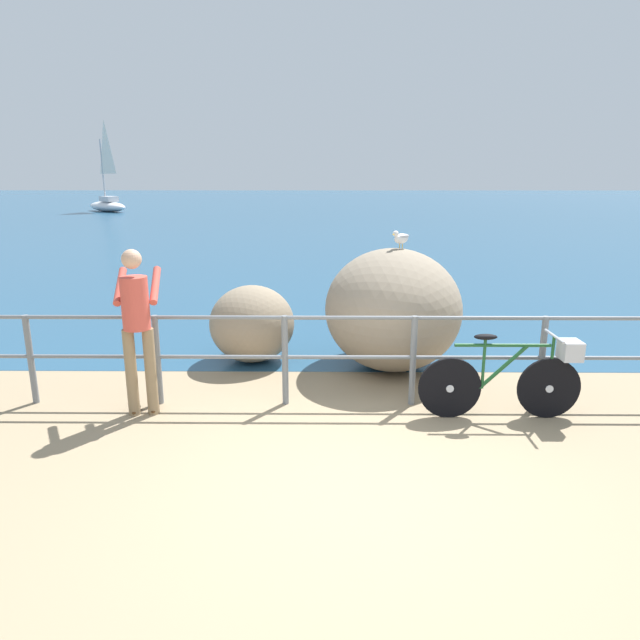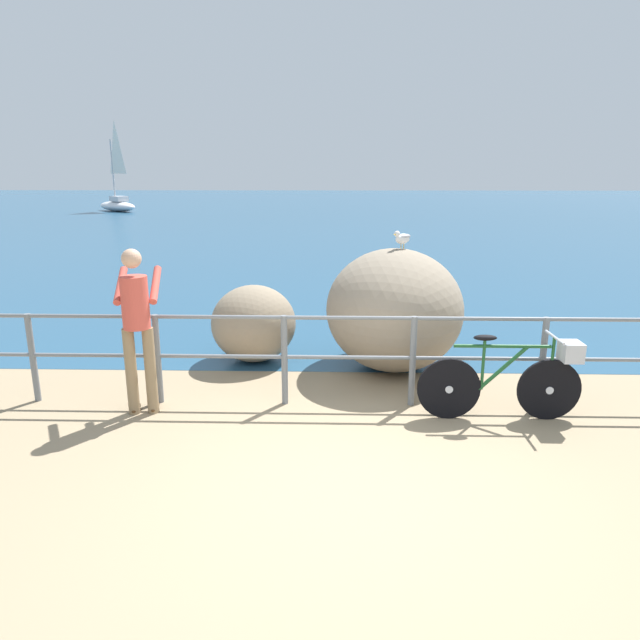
# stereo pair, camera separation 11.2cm
# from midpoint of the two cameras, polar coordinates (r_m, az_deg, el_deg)

# --- Properties ---
(ground_plane) EXTENTS (120.00, 120.00, 0.10)m
(ground_plane) POSITION_cam_midpoint_polar(r_m,az_deg,el_deg) (24.26, 2.08, 8.48)
(ground_plane) COLOR #937F60
(sea_surface) EXTENTS (120.00, 90.00, 0.01)m
(sea_surface) POSITION_cam_midpoint_polar(r_m,az_deg,el_deg) (51.99, 1.84, 11.76)
(sea_surface) COLOR navy
(sea_surface) RESTS_ON ground_plane
(promenade_railing) EXTENTS (9.97, 0.07, 1.02)m
(promenade_railing) POSITION_cam_midpoint_polar(r_m,az_deg,el_deg) (6.17, 3.44, -3.03)
(promenade_railing) COLOR slate
(promenade_railing) RESTS_ON ground_plane
(bicycle) EXTENTS (1.70, 0.48, 0.92)m
(bicycle) POSITION_cam_midpoint_polar(r_m,az_deg,el_deg) (6.20, 19.64, -5.50)
(bicycle) COLOR black
(bicycle) RESTS_ON ground_plane
(person_at_railing) EXTENTS (0.52, 0.67, 1.78)m
(person_at_railing) POSITION_cam_midpoint_polar(r_m,az_deg,el_deg) (6.14, -17.59, -0.36)
(person_at_railing) COLOR #8C7251
(person_at_railing) RESTS_ON ground_plane
(breakwater_boulder_main) EXTENTS (1.77, 2.02, 1.59)m
(breakwater_boulder_main) POSITION_cam_midpoint_polar(r_m,az_deg,el_deg) (7.39, 7.97, 1.06)
(breakwater_boulder_main) COLOR gray
(breakwater_boulder_main) RESTS_ON ground
(breakwater_boulder_left) EXTENTS (1.16, 1.17, 1.05)m
(breakwater_boulder_left) POSITION_cam_midpoint_polar(r_m,az_deg,el_deg) (7.73, -6.35, -0.34)
(breakwater_boulder_left) COLOR gray
(breakwater_boulder_left) RESTS_ON ground
(seagull) EXTENTS (0.28, 0.29, 0.23)m
(seagull) POSITION_cam_midpoint_polar(r_m,az_deg,el_deg) (7.28, 8.83, 8.28)
(seagull) COLOR gold
(seagull) RESTS_ON breakwater_boulder_main
(sailboat) EXTENTS (4.14, 3.91, 6.16)m
(sailboat) POSITION_cam_midpoint_polar(r_m,az_deg,el_deg) (42.93, -19.84, 11.29)
(sailboat) COLOR white
(sailboat) RESTS_ON sea_surface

